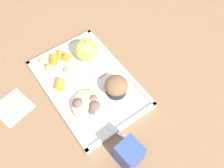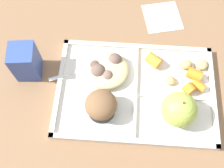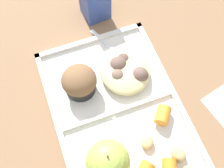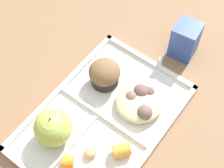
# 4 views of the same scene
# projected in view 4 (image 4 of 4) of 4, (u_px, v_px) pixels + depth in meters

# --- Properties ---
(ground) EXTENTS (6.00, 6.00, 0.00)m
(ground) POSITION_uv_depth(u_px,v_px,m) (103.00, 120.00, 0.77)
(ground) COLOR #846042
(lunch_tray) EXTENTS (0.38, 0.26, 0.02)m
(lunch_tray) POSITION_uv_depth(u_px,v_px,m) (103.00, 119.00, 0.76)
(lunch_tray) COLOR silver
(lunch_tray) RESTS_ON ground
(green_apple) EXTENTS (0.08, 0.08, 0.08)m
(green_apple) POSITION_uv_depth(u_px,v_px,m) (53.00, 128.00, 0.70)
(green_apple) COLOR #A8C14C
(green_apple) RESTS_ON lunch_tray
(bran_muffin) EXTENTS (0.07, 0.07, 0.06)m
(bran_muffin) POSITION_uv_depth(u_px,v_px,m) (105.00, 74.00, 0.78)
(bran_muffin) COLOR black
(bran_muffin) RESTS_ON lunch_tray
(carrot_slice_back) EXTENTS (0.05, 0.04, 0.03)m
(carrot_slice_back) POSITION_uv_depth(u_px,v_px,m) (122.00, 151.00, 0.70)
(carrot_slice_back) COLOR orange
(carrot_slice_back) RESTS_ON lunch_tray
(carrot_slice_edge) EXTENTS (0.03, 0.03, 0.03)m
(carrot_slice_edge) POSITION_uv_depth(u_px,v_px,m) (68.00, 162.00, 0.69)
(carrot_slice_edge) COLOR orange
(carrot_slice_edge) RESTS_ON lunch_tray
(potato_chunk_large) EXTENTS (0.04, 0.03, 0.02)m
(potato_chunk_large) POSITION_uv_depth(u_px,v_px,m) (90.00, 152.00, 0.71)
(potato_chunk_large) COLOR tan
(potato_chunk_large) RESTS_ON lunch_tray
(egg_noodle_pile) EXTENTS (0.12, 0.11, 0.03)m
(egg_noodle_pile) POSITION_uv_depth(u_px,v_px,m) (140.00, 100.00, 0.76)
(egg_noodle_pile) COLOR beige
(egg_noodle_pile) RESTS_ON lunch_tray
(meatball_back) EXTENTS (0.03, 0.03, 0.03)m
(meatball_back) POSITION_uv_depth(u_px,v_px,m) (131.00, 98.00, 0.76)
(meatball_back) COLOR #755B4C
(meatball_back) RESTS_ON lunch_tray
(meatball_side) EXTENTS (0.04, 0.04, 0.04)m
(meatball_side) POSITION_uv_depth(u_px,v_px,m) (144.00, 113.00, 0.74)
(meatball_side) COLOR brown
(meatball_side) RESTS_ON lunch_tray
(meatball_center) EXTENTS (0.03, 0.03, 0.03)m
(meatball_center) POSITION_uv_depth(u_px,v_px,m) (149.00, 94.00, 0.77)
(meatball_center) COLOR brown
(meatball_center) RESTS_ON lunch_tray
(meatball_front) EXTENTS (0.04, 0.04, 0.04)m
(meatball_front) POSITION_uv_depth(u_px,v_px,m) (141.00, 93.00, 0.77)
(meatball_front) COLOR brown
(meatball_front) RESTS_ON lunch_tray
(plastic_fork) EXTENTS (0.15, 0.07, 0.00)m
(plastic_fork) POSITION_uv_depth(u_px,v_px,m) (154.00, 88.00, 0.80)
(plastic_fork) COLOR silver
(plastic_fork) RESTS_ON lunch_tray
(milk_carton) EXTENTS (0.07, 0.07, 0.09)m
(milk_carton) POSITION_uv_depth(u_px,v_px,m) (185.00, 40.00, 0.83)
(milk_carton) COLOR #334C99
(milk_carton) RESTS_ON ground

